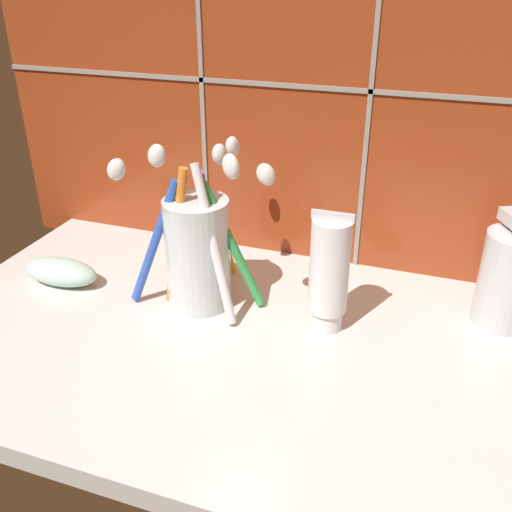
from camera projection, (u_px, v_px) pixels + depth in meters
sink_counter at (298, 358)px, 53.03cm from camera, size 75.12×37.27×2.00cm
tile_wall_backsplash at (360, 16)px, 55.77cm from camera, size 85.12×1.72×57.84cm
toothbrush_cup at (199, 247)px, 56.87cm from camera, size 16.18×12.99×17.75cm
toothpaste_tube at (329, 273)px, 53.07cm from camera, size 3.90×3.72×12.16cm
soap_bar at (61, 272)px, 62.63cm from camera, size 8.85×4.17×2.80cm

